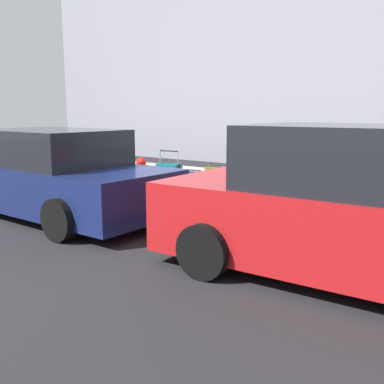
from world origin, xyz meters
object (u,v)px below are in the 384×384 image
(parked_car_red_0, at_px, (356,210))
(parked_car_navy_1, at_px, (52,175))
(suitcase_maroon_3, at_px, (262,194))
(suitcase_olive_5, at_px, (216,185))
(suitcase_red_2, at_px, (287,199))
(suitcase_teal_7, at_px, (169,180))
(bollard_post, at_px, (112,170))
(suitcase_teal_0, at_px, (351,203))
(fire_hydrant, at_px, (141,174))
(suitcase_navy_6, at_px, (191,186))
(suitcase_silver_1, at_px, (318,197))
(suitcase_black_4, at_px, (239,192))

(parked_car_red_0, distance_m, parked_car_navy_1, 5.35)
(suitcase_maroon_3, height_order, suitcase_olive_5, suitcase_maroon_3)
(suitcase_red_2, height_order, suitcase_teal_7, suitcase_teal_7)
(suitcase_maroon_3, height_order, bollard_post, bollard_post)
(suitcase_teal_0, height_order, parked_car_red_0, parked_car_red_0)
(parked_car_navy_1, bearing_deg, suitcase_olive_5, -135.20)
(suitcase_teal_0, height_order, fire_hydrant, suitcase_teal_0)
(suitcase_teal_0, bearing_deg, suitcase_navy_6, 0.70)
(suitcase_teal_0, relative_size, suitcase_olive_5, 1.16)
(parked_car_navy_1, bearing_deg, suitcase_teal_0, -155.89)
(suitcase_navy_6, bearing_deg, suitcase_teal_0, -179.30)
(bollard_post, xyz_separation_m, parked_car_navy_1, (-0.47, 1.92, 0.15))
(suitcase_maroon_3, distance_m, suitcase_teal_7, 2.14)
(fire_hydrant, height_order, parked_car_navy_1, parked_car_navy_1)
(bollard_post, bearing_deg, suitcase_silver_1, -177.91)
(suitcase_black_4, relative_size, suitcase_navy_6, 1.18)
(bollard_post, height_order, parked_car_red_0, parked_car_red_0)
(suitcase_black_4, height_order, suitcase_teal_7, suitcase_teal_7)
(suitcase_teal_0, xyz_separation_m, suitcase_maroon_3, (1.55, 0.03, -0.03))
(suitcase_teal_0, distance_m, suitcase_silver_1, 0.53)
(suitcase_olive_5, distance_m, parked_car_red_0, 3.86)
(suitcase_silver_1, xyz_separation_m, suitcase_teal_7, (3.16, -0.02, 0.00))
(suitcase_red_2, xyz_separation_m, bollard_post, (4.12, 0.10, 0.18))
(suitcase_silver_1, distance_m, fire_hydrant, 3.89)
(suitcase_red_2, xyz_separation_m, parked_car_red_0, (-1.70, 2.02, 0.40))
(suitcase_teal_0, height_order, suitcase_olive_5, suitcase_teal_0)
(suitcase_red_2, bearing_deg, bollard_post, 1.44)
(suitcase_teal_0, xyz_separation_m, suitcase_olive_5, (2.56, -0.02, 0.04))
(suitcase_silver_1, xyz_separation_m, fire_hydrant, (3.89, 0.02, 0.06))
(suitcase_red_2, distance_m, suitcase_olive_5, 1.52)
(suitcase_olive_5, xyz_separation_m, suitcase_navy_6, (0.53, 0.06, -0.07))
(suitcase_red_2, xyz_separation_m, fire_hydrant, (3.37, -0.05, 0.14))
(suitcase_silver_1, xyz_separation_m, bollard_post, (4.64, 0.17, 0.11))
(suitcase_teal_7, bearing_deg, suitcase_black_4, -178.99)
(suitcase_teal_7, xyz_separation_m, bollard_post, (1.48, 0.19, 0.11))
(suitcase_black_4, bearing_deg, suitcase_silver_1, 178.21)
(parked_car_red_0, bearing_deg, suitcase_navy_6, -28.86)
(suitcase_red_2, xyz_separation_m, parked_car_navy_1, (3.65, 2.02, 0.33))
(suitcase_black_4, bearing_deg, suitcase_red_2, 173.62)
(bollard_post, bearing_deg, suitcase_red_2, -178.56)
(suitcase_maroon_3, relative_size, bollard_post, 0.97)
(suitcase_red_2, relative_size, suitcase_teal_7, 0.78)
(suitcase_red_2, relative_size, bollard_post, 0.83)
(suitcase_teal_0, relative_size, bollard_post, 0.98)
(suitcase_red_2, distance_m, suitcase_black_4, 1.02)
(suitcase_olive_5, bearing_deg, suitcase_silver_1, 179.03)
(suitcase_teal_7, height_order, fire_hydrant, suitcase_teal_7)
(fire_hydrant, bearing_deg, suitcase_red_2, 179.21)
(suitcase_maroon_3, relative_size, suitcase_black_4, 1.20)
(suitcase_navy_6, relative_size, fire_hydrant, 0.80)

